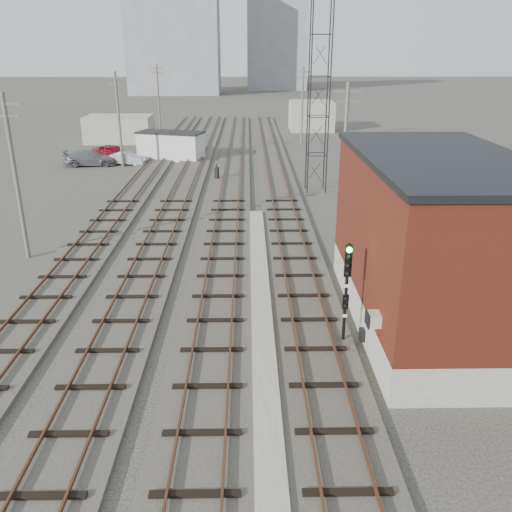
{
  "coord_description": "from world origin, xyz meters",
  "views": [
    {
      "loc": [
        -0.08,
        -8.72,
        11.1
      ],
      "look_at": [
        0.28,
        14.3,
        2.2
      ],
      "focal_mm": 38.0,
      "sensor_mm": 36.0,
      "label": 1
    }
  ],
  "objects_px": {
    "car_red": "(113,152)",
    "car_silver": "(127,158)",
    "switch_stand": "(217,173)",
    "signal_mast": "(347,286)",
    "car_grey": "(90,158)",
    "site_trailer": "(171,146)"
  },
  "relations": [
    {
      "from": "site_trailer",
      "to": "car_silver",
      "type": "bearing_deg",
      "value": -129.92
    },
    {
      "from": "car_grey",
      "to": "car_red",
      "type": "bearing_deg",
      "value": -34.24
    },
    {
      "from": "site_trailer",
      "to": "car_red",
      "type": "height_order",
      "value": "site_trailer"
    },
    {
      "from": "car_red",
      "to": "car_grey",
      "type": "distance_m",
      "value": 3.4
    },
    {
      "from": "signal_mast",
      "to": "switch_stand",
      "type": "xyz_separation_m",
      "value": [
        -6.53,
        28.6,
        -1.87
      ]
    },
    {
      "from": "car_grey",
      "to": "car_silver",
      "type": "bearing_deg",
      "value": -89.33
    },
    {
      "from": "switch_stand",
      "to": "car_red",
      "type": "relative_size",
      "value": 0.3
    },
    {
      "from": "car_red",
      "to": "signal_mast",
      "type": "bearing_deg",
      "value": -127.95
    },
    {
      "from": "car_red",
      "to": "car_grey",
      "type": "height_order",
      "value": "car_red"
    },
    {
      "from": "car_grey",
      "to": "site_trailer",
      "type": "bearing_deg",
      "value": -73.71
    },
    {
      "from": "car_red",
      "to": "car_silver",
      "type": "distance_m",
      "value": 3.24
    },
    {
      "from": "signal_mast",
      "to": "car_grey",
      "type": "bearing_deg",
      "value": 118.98
    },
    {
      "from": "signal_mast",
      "to": "switch_stand",
      "type": "height_order",
      "value": "signal_mast"
    },
    {
      "from": "switch_stand",
      "to": "signal_mast",
      "type": "bearing_deg",
      "value": -53.05
    },
    {
      "from": "signal_mast",
      "to": "site_trailer",
      "type": "bearing_deg",
      "value": 107.12
    },
    {
      "from": "signal_mast",
      "to": "car_silver",
      "type": "height_order",
      "value": "signal_mast"
    },
    {
      "from": "site_trailer",
      "to": "car_red",
      "type": "relative_size",
      "value": 1.6
    },
    {
      "from": "switch_stand",
      "to": "car_grey",
      "type": "height_order",
      "value": "switch_stand"
    },
    {
      "from": "switch_stand",
      "to": "car_silver",
      "type": "distance_m",
      "value": 11.78
    },
    {
      "from": "signal_mast",
      "to": "site_trailer",
      "type": "height_order",
      "value": "signal_mast"
    },
    {
      "from": "car_red",
      "to": "switch_stand",
      "type": "bearing_deg",
      "value": -103.33
    },
    {
      "from": "car_red",
      "to": "car_silver",
      "type": "bearing_deg",
      "value": -115.87
    }
  ]
}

